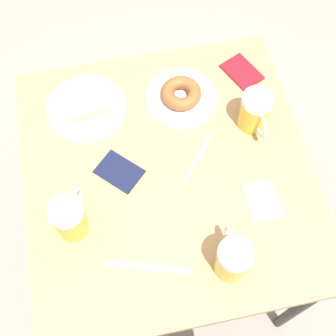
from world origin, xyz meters
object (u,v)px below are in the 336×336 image
object	(u,v)px
passport_far_edge	(119,172)
passport_near_edge	(242,72)
plate_with_cake	(86,106)
fork	(197,158)
beer_mug_center	(233,259)
napkin_folded	(263,200)
plate_with_donut	(181,95)
knife	(148,267)
beer_mug_right	(70,218)
beer_mug_left	(255,112)

from	to	relation	value
passport_far_edge	passport_near_edge	bearing A→B (deg)	-148.40
passport_near_edge	passport_far_edge	world-z (taller)	same
plate_with_cake	passport_far_edge	xyz separation A→B (m)	(-0.06, 0.24, -0.01)
fork	beer_mug_center	bearing A→B (deg)	91.82
plate_with_cake	napkin_folded	size ratio (longest dim) A/B	2.09
plate_with_donut	knife	distance (m)	0.54
beer_mug_center	plate_with_cake	bearing A→B (deg)	-61.60
napkin_folded	fork	distance (m)	0.22
plate_with_donut	knife	world-z (taller)	plate_with_donut
plate_with_cake	knife	bearing A→B (deg)	100.21
beer_mug_center	knife	xyz separation A→B (m)	(0.21, -0.04, -0.06)
plate_with_donut	beer_mug_right	xyz separation A→B (m)	(0.38, 0.35, 0.05)
beer_mug_right	napkin_folded	size ratio (longest dim) A/B	1.11
beer_mug_left	beer_mug_right	world-z (taller)	same
fork	passport_near_edge	world-z (taller)	passport_near_edge
beer_mug_right	passport_far_edge	bearing A→B (deg)	-136.90
beer_mug_center	fork	size ratio (longest dim) A/B	0.94
passport_near_edge	passport_far_edge	distance (m)	0.52
passport_near_edge	beer_mug_right	bearing A→B (deg)	34.79
knife	passport_far_edge	world-z (taller)	passport_far_edge
passport_far_edge	fork	bearing A→B (deg)	179.29
beer_mug_right	knife	size ratio (longest dim) A/B	0.59
plate_with_cake	passport_near_edge	world-z (taller)	plate_with_cake
beer_mug_center	beer_mug_right	bearing A→B (deg)	-26.36
plate_with_cake	beer_mug_left	distance (m)	0.51
passport_far_edge	knife	bearing A→B (deg)	95.93
fork	knife	xyz separation A→B (m)	(0.20, 0.29, -0.00)
beer_mug_center	fork	bearing A→B (deg)	-88.18
beer_mug_right	fork	distance (m)	0.41
knife	passport_far_edge	size ratio (longest dim) A/B	1.45
beer_mug_right	napkin_folded	xyz separation A→B (m)	(-0.53, 0.03, -0.06)
beer_mug_left	fork	distance (m)	0.22
fork	beer_mug_left	bearing A→B (deg)	-156.09
beer_mug_center	passport_near_edge	xyz separation A→B (m)	(-0.20, -0.60, -0.06)
beer_mug_center	passport_far_edge	xyz separation A→B (m)	(0.24, -0.33, -0.06)
plate_with_cake	plate_with_donut	size ratio (longest dim) A/B	1.10
beer_mug_center	beer_mug_right	xyz separation A→B (m)	(0.39, -0.19, 0.00)
plate_with_donut	passport_near_edge	distance (m)	0.22
plate_with_cake	fork	size ratio (longest dim) A/B	1.72
beer_mug_center	passport_near_edge	size ratio (longest dim) A/B	0.89
beer_mug_left	beer_mug_right	size ratio (longest dim) A/B	1.03
knife	passport_far_edge	bearing A→B (deg)	-84.07
plate_with_cake	passport_far_edge	bearing A→B (deg)	105.32
fork	passport_far_edge	size ratio (longest dim) A/B	0.94
beer_mug_right	knife	xyz separation A→B (m)	(-0.18, 0.15, -0.06)
plate_with_cake	beer_mug_right	size ratio (longest dim) A/B	1.88
plate_with_cake	beer_mug_center	bearing A→B (deg)	118.40
fork	beer_mug_right	bearing A→B (deg)	19.60
plate_with_donut	passport_near_edge	world-z (taller)	plate_with_donut
beer_mug_left	beer_mug_center	bearing A→B (deg)	66.43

